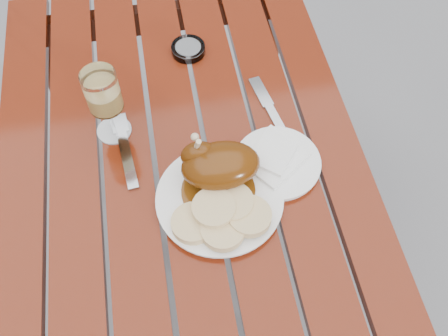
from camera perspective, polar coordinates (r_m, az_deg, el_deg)
The scene contains 11 objects.
ground at distance 1.77m, azimuth -3.15°, elevation -12.33°, with size 60.00×60.00×0.00m, color slate.
table at distance 1.43m, azimuth -3.86°, elevation -7.16°, with size 0.80×1.20×0.75m, color maroon.
dinner_plate at distance 1.03m, azimuth -0.50°, elevation -3.58°, with size 0.26×0.26×0.02m, color white.
roast_duck at distance 1.01m, azimuth -0.76°, elevation 0.32°, with size 0.17×0.16×0.12m.
bread_dumplings at distance 0.98m, azimuth -0.21°, elevation -5.50°, with size 0.20×0.14×0.04m.
wine_glass at distance 1.09m, azimuth -13.29°, elevation 7.01°, with size 0.08×0.08×0.18m, color #DBBA63.
side_plate at distance 1.08m, azimuth 6.12°, elevation 0.57°, with size 0.19×0.19×0.02m, color white.
napkin at distance 1.08m, azimuth 5.55°, elevation 1.30°, with size 0.12×0.11×0.01m, color white.
ashtray at distance 1.30m, azimuth -4.11°, elevation 13.39°, with size 0.09×0.09×0.02m, color #B2B7BC.
fork at distance 1.12m, azimuth -11.14°, elevation 1.65°, with size 0.02×0.19×0.01m, color gray.
knife at distance 1.16m, azimuth 6.06°, elevation 5.34°, with size 0.02×0.21×0.01m, color gray.
Camera 1 is at (-0.01, -0.61, 1.66)m, focal length 40.00 mm.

